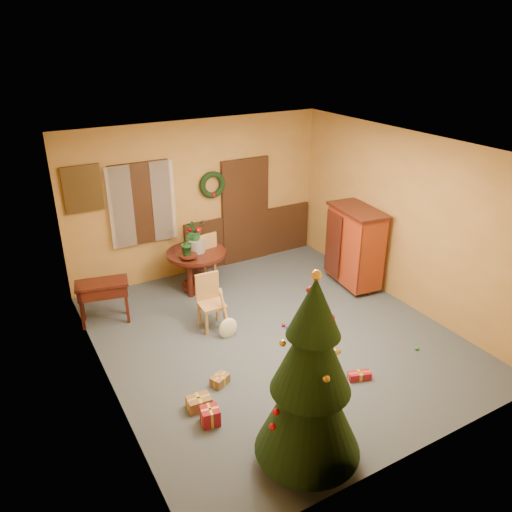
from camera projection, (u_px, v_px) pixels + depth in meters
room_envelope at (211, 214)px, 9.47m from camera, size 5.50×5.50×5.50m
dining_table at (197, 263)px, 8.93m from camera, size 1.06×1.06×0.73m
urn at (196, 245)px, 8.79m from camera, size 0.32×0.32×0.24m
centerpiece_plant at (195, 229)px, 8.66m from camera, size 0.35×0.31×0.39m
chair_near at (210, 299)px, 7.79m from camera, size 0.41×0.41×0.89m
chair_far at (203, 256)px, 9.10m from camera, size 0.50×0.50×1.01m
guitar at (228, 316)px, 7.55m from camera, size 0.34×0.49×0.71m
plant_stand at (189, 271)px, 8.65m from camera, size 0.31×0.31×0.81m
stand_plant at (188, 243)px, 8.44m from camera, size 0.27×0.23×0.43m
christmas_tree at (311, 380)px, 5.00m from camera, size 1.13×1.13×2.34m
writing_desk at (103, 292)px, 7.87m from camera, size 0.87×0.56×0.72m
sideboard at (355, 245)px, 8.95m from camera, size 0.74×1.22×1.48m
gift_a at (199, 403)px, 6.22m from camera, size 0.31×0.24×0.16m
gift_b at (210, 416)px, 5.96m from camera, size 0.25×0.25×0.22m
gift_c at (220, 380)px, 6.64m from camera, size 0.29×0.25×0.13m
gift_d at (359, 376)px, 6.74m from camera, size 0.33×0.22×0.11m
toy_a at (288, 327)px, 7.89m from camera, size 0.09×0.09×0.05m
toy_b at (417, 348)px, 7.36m from camera, size 0.06×0.06×0.06m
toy_c at (329, 333)px, 7.75m from camera, size 0.07×0.09×0.05m
toy_d at (283, 325)px, 7.94m from camera, size 0.06×0.06×0.06m
toy_e at (338, 351)px, 7.29m from camera, size 0.09×0.07×0.05m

